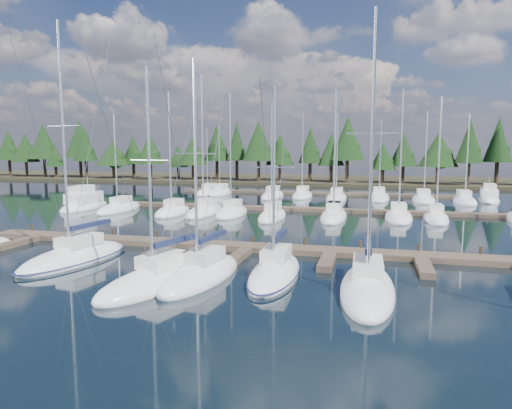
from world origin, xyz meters
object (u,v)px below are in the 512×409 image
(front_sailboat_3, at_px, (201,274))
(motor_yacht_right, at_px, (489,198))
(main_dock, at_px, (247,249))
(front_sailboat_4, at_px, (275,272))
(motor_yacht_left, at_px, (84,204))
(front_sailboat_1, at_px, (75,257))
(front_sailboat_2, at_px, (159,280))
(front_sailboat_5, at_px, (367,288))

(front_sailboat_3, bearing_deg, motor_yacht_right, 61.25)
(main_dock, relative_size, front_sailboat_4, 3.75)
(front_sailboat_3, distance_m, motor_yacht_left, 36.05)
(front_sailboat_1, relative_size, motor_yacht_left, 1.66)
(front_sailboat_1, height_order, front_sailboat_4, front_sailboat_1)
(main_dock, height_order, motor_yacht_right, motor_yacht_right)
(front_sailboat_3, xyz_separation_m, front_sailboat_4, (4.05, 1.49, -0.01))
(front_sailboat_2, bearing_deg, front_sailboat_3, 42.39)
(motor_yacht_right, bearing_deg, front_sailboat_1, -128.22)
(front_sailboat_1, xyz_separation_m, motor_yacht_right, (35.20, 44.71, 0.17))
(front_sailboat_1, xyz_separation_m, front_sailboat_2, (7.84, -3.50, -0.02))
(motor_yacht_left, relative_size, motor_yacht_right, 1.13)
(front_sailboat_4, height_order, motor_yacht_right, front_sailboat_4)
(main_dock, relative_size, motor_yacht_left, 4.51)
(front_sailboat_2, height_order, motor_yacht_left, front_sailboat_2)
(main_dock, relative_size, front_sailboat_3, 3.35)
(front_sailboat_1, distance_m, front_sailboat_2, 8.58)
(front_sailboat_1, distance_m, front_sailboat_4, 13.73)
(main_dock, bearing_deg, motor_yacht_left, 145.49)
(front_sailboat_3, bearing_deg, front_sailboat_2, -137.61)
(main_dock, height_order, motor_yacht_left, motor_yacht_left)
(front_sailboat_5, distance_m, motor_yacht_right, 49.52)
(motor_yacht_left, bearing_deg, front_sailboat_5, -36.46)
(front_sailboat_2, distance_m, motor_yacht_left, 36.03)
(main_dock, bearing_deg, motor_yacht_right, 57.59)
(main_dock, distance_m, motor_yacht_right, 46.29)
(main_dock, bearing_deg, front_sailboat_4, -60.85)
(motor_yacht_right, bearing_deg, front_sailboat_2, -119.58)
(front_sailboat_4, bearing_deg, front_sailboat_5, -18.30)
(main_dock, xyz_separation_m, front_sailboat_1, (-10.40, -5.63, 0.09))
(main_dock, xyz_separation_m, front_sailboat_4, (3.33, -5.97, 0.07))
(front_sailboat_4, relative_size, motor_yacht_right, 1.36)
(front_sailboat_1, height_order, front_sailboat_3, front_sailboat_1)
(main_dock, xyz_separation_m, front_sailboat_2, (-2.56, -9.14, 0.07))
(front_sailboat_5, bearing_deg, front_sailboat_1, 173.74)
(front_sailboat_3, height_order, front_sailboat_5, front_sailboat_5)
(front_sailboat_1, distance_m, motor_yacht_right, 56.91)
(main_dock, height_order, front_sailboat_1, front_sailboat_1)
(front_sailboat_4, relative_size, front_sailboat_5, 0.78)
(front_sailboat_3, relative_size, motor_yacht_right, 1.53)
(front_sailboat_5, xyz_separation_m, motor_yacht_left, (-34.85, 25.75, 0.23))
(front_sailboat_2, relative_size, front_sailboat_4, 1.07)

